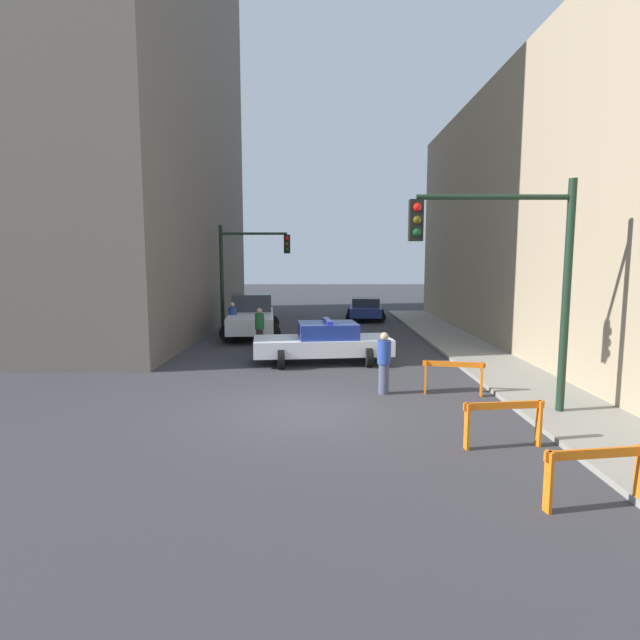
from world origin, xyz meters
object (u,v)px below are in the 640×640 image
Objects in this scene: parked_car_near at (366,308)px; pedestrian_sidewalk at (384,362)px; pedestrian_crossing at (260,328)px; pedestrian_corner at (233,320)px; traffic_light_far at (244,263)px; barrier_front at (596,468)px; white_truck at (252,316)px; traffic_light_near at (516,261)px; police_car at (324,342)px; barrier_mid at (504,416)px; barrier_back at (454,372)px.

pedestrian_sidewalk reaches higher than parked_car_near.
pedestrian_corner is at bearing -116.52° from pedestrian_crossing.
barrier_front is (7.64, -17.56, -2.78)m from traffic_light_far.
white_truck is at bearing -128.84° from parked_car_near.
barrier_front is (7.16, -16.46, -0.29)m from white_truck.
parked_car_near is (-1.61, 18.36, -2.86)m from traffic_light_near.
police_car reaches higher than barrier_mid.
barrier_mid is at bearing 177.37° from pedestrian_sidewalk.
traffic_light_far is at bearing 122.09° from barrier_back.
pedestrian_crossing is at bearing 128.49° from traffic_light_near.
pedestrian_sidewalk is (5.40, -11.38, -2.54)m from traffic_light_far.
barrier_back is (1.82, -0.13, -0.24)m from pedestrian_sidewalk.
traffic_light_near is at bearing -80.03° from parked_car_near.
pedestrian_sidewalk is (4.10, -6.57, 0.00)m from pedestrian_crossing.
parked_car_near is (2.59, 12.45, -0.05)m from police_car.
pedestrian_corner is 1.04× the size of barrier_front.
pedestrian_corner reaches higher than parked_car_near.
barrier_mid is (7.18, -15.22, -2.78)m from traffic_light_far.
police_car is 2.94× the size of pedestrian_sidewalk.
pedestrian_crossing is 1.05× the size of barrier_back.
pedestrian_crossing reaches higher than barrier_front.
police_car is at bearing -67.68° from white_truck.
traffic_light_far is 1.17× the size of parked_car_near.
barrier_front is at bearing -72.33° from white_truck.
pedestrian_crossing is 14.25m from barrier_front.
parked_car_near is 2.67× the size of pedestrian_corner.
parked_car_near is at bearing 149.43° from pedestrian_corner.
police_car is 1.10× the size of parked_car_near.
parked_car_near is 2.67× the size of pedestrian_sidewalk.
police_car is at bearing 78.37° from pedestrian_crossing.
white_truck is 3.50× the size of barrier_mid.
traffic_light_far is 8.63m from parked_car_near.
barrier_front is (6.33, -12.76, -0.24)m from pedestrian_crossing.
white_truck is 17.95m from barrier_front.
traffic_light_near is 3.50m from barrier_back.
barrier_mid is at bearing -113.55° from traffic_light_near.
traffic_light_far reaches higher than police_car.
barrier_front is (3.81, -10.21, -0.11)m from police_car.
parked_car_near is 2.67× the size of pedestrian_crossing.
traffic_light_near is 15.51m from traffic_light_far.
barrier_mid is at bearing 63.13° from pedestrian_crossing.
barrier_back is at bearing -57.91° from traffic_light_far.
white_truck reaches higher than barrier_back.
traffic_light_near is 7.78m from police_car.
parked_car_near is 2.80× the size of barrier_back.
barrier_back is at bearing -82.30° from parked_car_near.
pedestrian_corner is at bearing -127.69° from parked_car_near.
barrier_mid is (6.70, -14.12, -0.29)m from white_truck.
pedestrian_corner is 1.04× the size of barrier_mid.
traffic_light_near is 3.27× the size of barrier_front.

